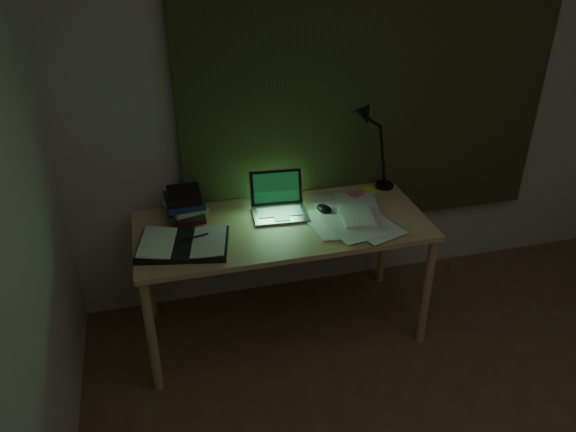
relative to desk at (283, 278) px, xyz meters
name	(u,v)px	position (x,y,z in m)	size (l,w,h in m)	color
wall_back	(369,93)	(0.62, 0.42, 0.90)	(3.50, 0.00, 2.50)	beige
curtain	(374,59)	(0.62, 0.38, 1.10)	(2.20, 0.06, 2.00)	#2C2F17
desk	(283,278)	(0.00, 0.00, 0.00)	(1.55, 0.68, 0.71)	tan
laptop	(280,198)	(0.01, 0.08, 0.46)	(0.30, 0.33, 0.21)	#A9A8AD
open_textbook	(183,244)	(-0.53, -0.10, 0.37)	(0.44, 0.31, 0.04)	white
book_stack	(185,204)	(-0.49, 0.20, 0.43)	(0.19, 0.23, 0.15)	white
loose_papers	(346,217)	(0.34, -0.04, 0.37)	(0.37, 0.39, 0.02)	silver
mouse	(324,209)	(0.25, 0.06, 0.37)	(0.07, 0.11, 0.04)	black
sticky_yellow	(369,190)	(0.59, 0.24, 0.36)	(0.07, 0.07, 0.01)	#F9FF35
sticky_pink	(355,195)	(0.49, 0.20, 0.36)	(0.07, 0.07, 0.02)	pink
desk_lamp	(389,142)	(0.70, 0.27, 0.65)	(0.39, 0.30, 0.58)	black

